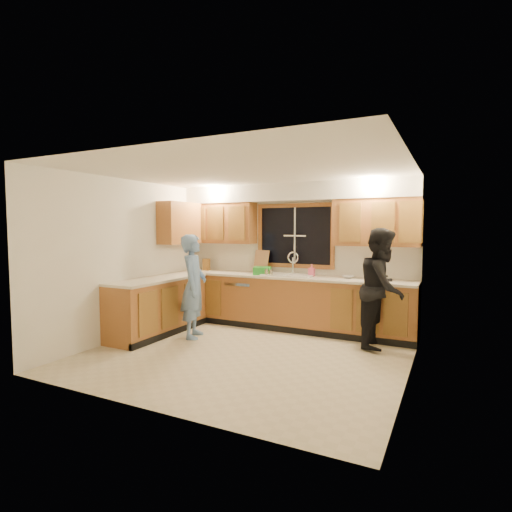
{
  "coord_description": "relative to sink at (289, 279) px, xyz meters",
  "views": [
    {
      "loc": [
        2.53,
        -4.76,
        1.73
      ],
      "look_at": [
        -0.16,
        0.65,
        1.31
      ],
      "focal_mm": 28.0,
      "sensor_mm": 36.0,
      "label": 1
    }
  ],
  "objects": [
    {
      "name": "floor",
      "position": [
        0.0,
        -1.6,
        -0.86
      ],
      "size": [
        4.2,
        4.2,
        0.0
      ],
      "primitive_type": "plane",
      "color": "beige",
      "rests_on": "ground"
    },
    {
      "name": "ceiling",
      "position": [
        0.0,
        -1.6,
        1.64
      ],
      "size": [
        4.2,
        4.2,
        0.0
      ],
      "primitive_type": "plane",
      "rotation": [
        3.14,
        0.0,
        0.0
      ],
      "color": "white"
    },
    {
      "name": "wall_back",
      "position": [
        0.0,
        0.3,
        0.39
      ],
      "size": [
        4.2,
        0.0,
        4.2
      ],
      "primitive_type": "plane",
      "rotation": [
        1.57,
        0.0,
        0.0
      ],
      "color": "white",
      "rests_on": "ground"
    },
    {
      "name": "wall_left",
      "position": [
        -2.1,
        -1.6,
        0.39
      ],
      "size": [
        0.0,
        3.8,
        3.8
      ],
      "primitive_type": "plane",
      "rotation": [
        1.57,
        0.0,
        1.57
      ],
      "color": "white",
      "rests_on": "ground"
    },
    {
      "name": "wall_right",
      "position": [
        2.1,
        -1.6,
        0.39
      ],
      "size": [
        0.0,
        3.8,
        3.8
      ],
      "primitive_type": "plane",
      "rotation": [
        1.57,
        0.0,
        -1.57
      ],
      "color": "white",
      "rests_on": "ground"
    },
    {
      "name": "base_cabinets_back",
      "position": [
        0.0,
        -0.0,
        -0.42
      ],
      "size": [
        4.2,
        0.6,
        0.88
      ],
      "primitive_type": "cube",
      "color": "#AB6831",
      "rests_on": "ground"
    },
    {
      "name": "base_cabinets_left",
      "position": [
        -1.8,
        -1.25,
        -0.42
      ],
      "size": [
        0.6,
        1.9,
        0.88
      ],
      "primitive_type": "cube",
      "color": "#AB6831",
      "rests_on": "ground"
    },
    {
      "name": "countertop_back",
      "position": [
        0.0,
        -0.02,
        0.04
      ],
      "size": [
        4.2,
        0.63,
        0.04
      ],
      "primitive_type": "cube",
      "color": "beige",
      "rests_on": "base_cabinets_back"
    },
    {
      "name": "countertop_left",
      "position": [
        -1.79,
        -1.25,
        0.04
      ],
      "size": [
        0.63,
        1.9,
        0.04
      ],
      "primitive_type": "cube",
      "color": "beige",
      "rests_on": "base_cabinets_left"
    },
    {
      "name": "upper_cabinets_left",
      "position": [
        -1.43,
        0.13,
        0.96
      ],
      "size": [
        1.35,
        0.33,
        0.75
      ],
      "primitive_type": "cube",
      "color": "#AB6831",
      "rests_on": "wall_back"
    },
    {
      "name": "upper_cabinets_right",
      "position": [
        1.43,
        0.13,
        0.96
      ],
      "size": [
        1.35,
        0.33,
        0.75
      ],
      "primitive_type": "cube",
      "color": "#AB6831",
      "rests_on": "wall_back"
    },
    {
      "name": "upper_cabinets_return",
      "position": [
        -1.94,
        -0.48,
        0.96
      ],
      "size": [
        0.33,
        0.9,
        0.75
      ],
      "primitive_type": "cube",
      "color": "#AB6831",
      "rests_on": "wall_left"
    },
    {
      "name": "soffit",
      "position": [
        0.0,
        0.12,
        1.49
      ],
      "size": [
        4.2,
        0.35,
        0.3
      ],
      "primitive_type": "cube",
      "color": "white",
      "rests_on": "wall_back"
    },
    {
      "name": "window_frame",
      "position": [
        0.0,
        0.29,
        0.74
      ],
      "size": [
        1.44,
        0.03,
        1.14
      ],
      "color": "black",
      "rests_on": "wall_back"
    },
    {
      "name": "sink",
      "position": [
        0.0,
        0.0,
        0.0
      ],
      "size": [
        0.86,
        0.52,
        0.57
      ],
      "color": "silver",
      "rests_on": "countertop_back"
    },
    {
      "name": "dishwasher",
      "position": [
        -0.85,
        -0.01,
        -0.45
      ],
      "size": [
        0.6,
        0.56,
        0.82
      ],
      "primitive_type": "cube",
      "color": "white",
      "rests_on": "floor"
    },
    {
      "name": "stove",
      "position": [
        -1.8,
        -1.82,
        -0.41
      ],
      "size": [
        0.58,
        0.75,
        0.9
      ],
      "primitive_type": "cube",
      "color": "white",
      "rests_on": "floor"
    },
    {
      "name": "man",
      "position": [
        -1.15,
        -1.19,
        -0.05
      ],
      "size": [
        0.58,
        0.7,
        1.64
      ],
      "primitive_type": "imported",
      "rotation": [
        0.0,
        0.0,
        1.95
      ],
      "color": "#6C94CD",
      "rests_on": "floor"
    },
    {
      "name": "woman",
      "position": [
        1.62,
        -0.41,
        0.0
      ],
      "size": [
        0.71,
        0.88,
        1.74
      ],
      "primitive_type": "imported",
      "rotation": [
        0.0,
        0.0,
        1.51
      ],
      "color": "black",
      "rests_on": "floor"
    },
    {
      "name": "knife_block",
      "position": [
        -1.75,
        0.09,
        0.17
      ],
      "size": [
        0.14,
        0.12,
        0.22
      ],
      "primitive_type": "cube",
      "rotation": [
        0.0,
        0.0,
        0.17
      ],
      "color": "olive",
      "rests_on": "countertop_back"
    },
    {
      "name": "cutting_board",
      "position": [
        -0.62,
        0.2,
        0.26
      ],
      "size": [
        0.33,
        0.17,
        0.41
      ],
      "primitive_type": "cube",
      "rotation": [
        -0.21,
        0.0,
        -0.22
      ],
      "color": "tan",
      "rests_on": "countertop_back"
    },
    {
      "name": "dish_crate",
      "position": [
        -0.48,
        -0.07,
        0.12
      ],
      "size": [
        0.36,
        0.35,
        0.14
      ],
      "primitive_type": "cube",
      "rotation": [
        0.0,
        0.0,
        0.31
      ],
      "color": "green",
      "rests_on": "countertop_back"
    },
    {
      "name": "soap_bottle",
      "position": [
        0.39,
        0.06,
        0.16
      ],
      "size": [
        0.1,
        0.1,
        0.21
      ],
      "primitive_type": "imported",
      "rotation": [
        0.0,
        0.0,
        -0.01
      ],
      "color": "#E5577B",
      "rests_on": "countertop_back"
    },
    {
      "name": "bowl",
      "position": [
        1.0,
        0.07,
        0.08
      ],
      "size": [
        0.25,
        0.25,
        0.05
      ],
      "primitive_type": "imported",
      "rotation": [
        0.0,
        0.0,
        0.3
      ],
      "color": "silver",
      "rests_on": "countertop_back"
    },
    {
      "name": "can_left",
      "position": [
        -0.24,
        -0.21,
        0.11
      ],
      "size": [
        0.07,
        0.07,
        0.11
      ],
      "primitive_type": "cylinder",
      "rotation": [
        0.0,
        0.0,
        -0.23
      ],
      "color": "#BFB393",
      "rests_on": "countertop_back"
    },
    {
      "name": "can_right",
      "position": [
        -0.33,
        -0.19,
        0.12
      ],
      "size": [
        0.09,
        0.09,
        0.12
      ],
      "primitive_type": "cylinder",
      "rotation": [
        0.0,
        0.0,
        0.38
      ],
      "color": "#BFB393",
      "rests_on": "countertop_back"
    }
  ]
}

